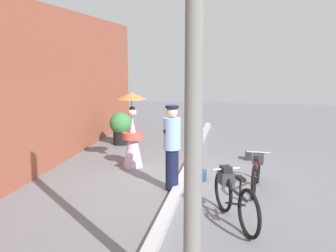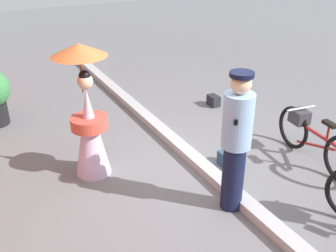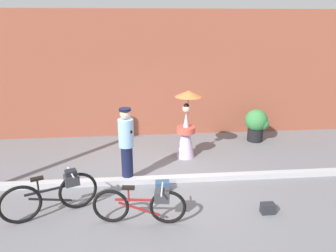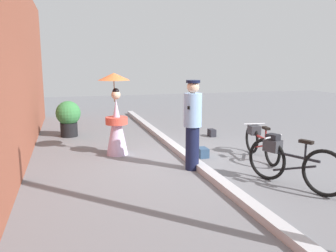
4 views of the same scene
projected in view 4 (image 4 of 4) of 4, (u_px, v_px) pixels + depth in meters
ground_plane at (188, 160)px, 7.31m from camera, size 30.00×30.00×0.00m
building_wall at (4, 69)px, 6.02m from camera, size 14.00×0.40×3.85m
sidewalk_curb at (188, 158)px, 7.30m from camera, size 14.00×0.20×0.12m
bicycle_near_officer at (290, 161)px, 5.72m from camera, size 1.65×0.77×0.83m
bicycle_far_side at (260, 141)px, 7.40m from camera, size 1.68×0.48×0.73m
person_officer at (193, 123)px, 6.53m from camera, size 0.34×0.34×1.72m
person_with_parasol at (116, 116)px, 7.65m from camera, size 0.70×0.70×1.82m
potted_plant_by_door at (69, 117)px, 9.60m from camera, size 0.69×0.67×0.99m
backpack_on_pavement at (212, 133)px, 9.66m from camera, size 0.26×0.17×0.20m
backpack_spare at (203, 152)px, 7.55m from camera, size 0.30×0.20×0.21m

